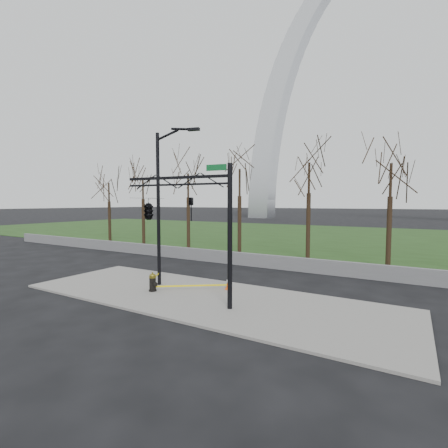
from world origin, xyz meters
The scene contains 11 objects.
ground centered at (0.00, 0.00, 0.00)m, with size 500.00×500.00×0.00m, color black.
sidewalk centered at (0.00, 0.00, 0.05)m, with size 18.00×6.00×0.10m, color gray.
grass_strip centered at (0.00, 30.00, 0.03)m, with size 120.00×40.00×0.06m, color #1F3A15.
guardrail centered at (0.00, 8.00, 0.45)m, with size 60.00×0.30×0.90m, color #59595B.
gateway_arch centered at (0.00, 75.00, 32.50)m, with size 66.00×6.00×65.00m, color silver, non-canonical shape.
tree_row centered at (4.17, 12.00, 3.99)m, with size 54.34×4.00×7.97m.
fire_hydrant centered at (-2.58, -0.53, 0.53)m, with size 0.59×0.38×0.93m.
traffic_cone centered at (0.44, 1.64, 0.40)m, with size 0.40×0.40×0.61m.
street_light centered at (-2.93, 0.65, 4.69)m, with size 2.35×0.75×8.21m.
traffic_signal_mast centered at (-1.28, -1.23, 4.15)m, with size 5.08×2.53×6.00m.
caution_tape centered at (-1.53, 0.43, 0.42)m, with size 3.60×2.17×0.47m.
Camera 1 is at (8.27, -12.13, 4.42)m, focal length 25.81 mm.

